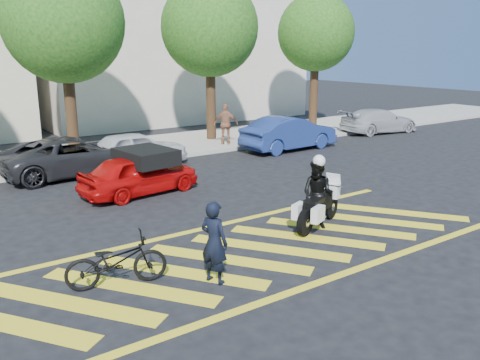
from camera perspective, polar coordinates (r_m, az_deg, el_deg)
ground at (r=11.10m, az=1.22°, el=-8.18°), size 90.00×90.00×0.00m
sidewalk at (r=21.55m, az=-18.06°, el=2.55°), size 60.00×5.00×0.15m
crosswalk at (r=11.08m, az=1.06°, el=-8.21°), size 12.33×4.00×0.01m
building_right at (r=32.92m, az=-8.18°, el=16.52°), size 16.00×8.00×11.00m
tree_center at (r=21.24m, az=-18.87°, el=15.99°), size 4.60×4.60×7.56m
tree_right at (r=23.96m, az=-3.21°, el=16.34°), size 4.40×4.40×7.41m
tree_far_right at (r=27.96m, az=8.61°, el=15.74°), size 4.00×4.00×7.10m
officer_bike at (r=9.51m, az=-2.92°, el=-7.01°), size 0.57×0.68×1.59m
bicycle at (r=9.75m, az=-13.72°, el=-8.84°), size 1.96×1.09×0.98m
police_motorcycle at (r=12.62m, az=8.76°, el=-3.03°), size 2.04×1.13×0.95m
officer_moto at (r=12.52m, az=8.72°, el=-1.60°), size 0.90×1.00×1.69m
red_convertible at (r=15.60m, az=-11.22°, el=0.67°), size 3.81×1.93×1.25m
parked_mid_left at (r=18.55m, az=-18.23°, el=2.57°), size 4.96×2.51×1.34m
parked_mid_right at (r=19.33m, az=-11.63°, el=3.43°), size 3.89×1.58×1.32m
parked_right at (r=22.19m, az=5.54°, el=5.26°), size 4.51×1.72×1.47m
parked_far_right at (r=27.66m, az=15.33°, el=6.43°), size 4.52×2.34×1.25m
pedestrian_right at (r=22.58m, az=-1.58°, el=6.31°), size 1.12×0.96×1.81m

